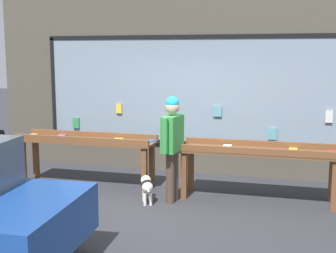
# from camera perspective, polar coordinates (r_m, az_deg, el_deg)

# --- Properties ---
(ground_plane) EXTENTS (40.00, 40.00, 0.00)m
(ground_plane) POSITION_cam_1_polar(r_m,az_deg,el_deg) (7.40, -2.10, -9.87)
(ground_plane) COLOR #2D2D33
(shopfront_facade) EXTENTS (8.31, 0.29, 3.55)m
(shopfront_facade) POSITION_cam_1_polar(r_m,az_deg,el_deg) (9.30, 2.93, 5.08)
(shopfront_facade) COLOR #4C473D
(shopfront_facade) RESTS_ON ground_plane
(display_table_left) EXTENTS (2.56, 0.70, 0.93)m
(display_table_left) POSITION_cam_1_polar(r_m,az_deg,el_deg) (8.59, -9.93, -2.16)
(display_table_left) COLOR brown
(display_table_left) RESTS_ON ground_plane
(display_table_right) EXTENTS (2.56, 0.78, 0.93)m
(display_table_right) POSITION_cam_1_polar(r_m,az_deg,el_deg) (7.73, 10.95, -3.46)
(display_table_right) COLOR brown
(display_table_right) RESTS_ON ground_plane
(person_browsing) EXTENTS (0.27, 0.67, 1.71)m
(person_browsing) POSITION_cam_1_polar(r_m,az_deg,el_deg) (7.45, 0.53, -1.70)
(person_browsing) COLOR #4C382D
(person_browsing) RESTS_ON ground_plane
(small_dog) EXTENTS (0.34, 0.53, 0.40)m
(small_dog) POSITION_cam_1_polar(r_m,az_deg,el_deg) (7.56, -2.58, -7.21)
(small_dog) COLOR white
(small_dog) RESTS_ON ground_plane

